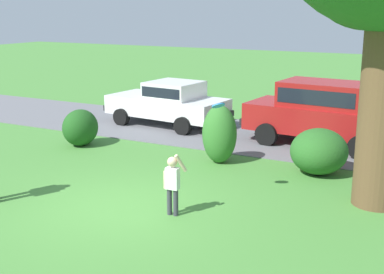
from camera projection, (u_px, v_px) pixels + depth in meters
name	position (u px, v px, depth m)	size (l,w,h in m)	color
ground_plane	(118.00, 207.00, 10.87)	(80.00, 80.00, 0.00)	#478438
driveway_strip	(244.00, 136.00, 16.89)	(28.00, 4.40, 0.02)	slate
shrub_near_tree	(80.00, 128.00, 15.61)	(0.98, 1.17, 1.10)	#1E511C
shrub_centre_left	(219.00, 134.00, 13.81)	(0.93, 0.86, 1.57)	#33702B
shrub_centre	(319.00, 153.00, 12.98)	(1.42, 1.51, 1.14)	#286023
parked_sedan	(169.00, 102.00, 18.21)	(4.55, 2.41, 1.56)	white
parked_suv	(324.00, 110.00, 15.52)	(4.84, 2.40, 1.92)	maroon
child_thrower	(173.00, 181.00, 10.30)	(0.45, 0.28, 1.29)	#383842
frisbee	(218.00, 105.00, 10.80)	(0.30, 0.28, 0.20)	#337FDB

